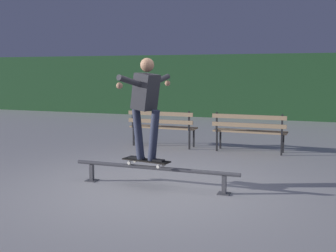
# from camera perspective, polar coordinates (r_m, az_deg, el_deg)

# --- Properties ---
(ground_plane) EXTENTS (90.00, 90.00, 0.00)m
(ground_plane) POSITION_cam_1_polar(r_m,az_deg,el_deg) (6.59, -2.12, -8.31)
(ground_plane) COLOR #ADAAA8
(hedge_backdrop) EXTENTS (24.00, 1.20, 2.40)m
(hedge_backdrop) POSITION_cam_1_polar(r_m,az_deg,el_deg) (16.64, 11.87, 5.22)
(hedge_backdrop) COLOR #234C28
(hedge_backdrop) RESTS_ON ground
(grind_rail) EXTENTS (2.67, 0.18, 0.33)m
(grind_rail) POSITION_cam_1_polar(r_m,az_deg,el_deg) (6.59, -1.87, -6.00)
(grind_rail) COLOR #47474C
(grind_rail) RESTS_ON ground
(skateboard) EXTENTS (0.80, 0.33, 0.09)m
(skateboard) POSITION_cam_1_polar(r_m,az_deg,el_deg) (6.61, -2.94, -4.65)
(skateboard) COLOR black
(skateboard) RESTS_ON grind_rail
(skateboarder) EXTENTS (0.63, 1.39, 1.56)m
(skateboarder) POSITION_cam_1_polar(r_m,az_deg,el_deg) (6.48, -2.97, 3.47)
(skateboarder) COLOR black
(skateboarder) RESTS_ON skateboard
(park_bench_leftmost) EXTENTS (1.61, 0.44, 0.88)m
(park_bench_leftmost) POSITION_cam_1_polar(r_m,az_deg,el_deg) (10.00, -0.80, 0.23)
(park_bench_leftmost) COLOR black
(park_bench_leftmost) RESTS_ON ground
(park_bench_left_center) EXTENTS (1.61, 0.44, 0.88)m
(park_bench_left_center) POSITION_cam_1_polar(r_m,az_deg,el_deg) (9.47, 10.81, -0.30)
(park_bench_left_center) COLOR black
(park_bench_left_center) RESTS_ON ground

